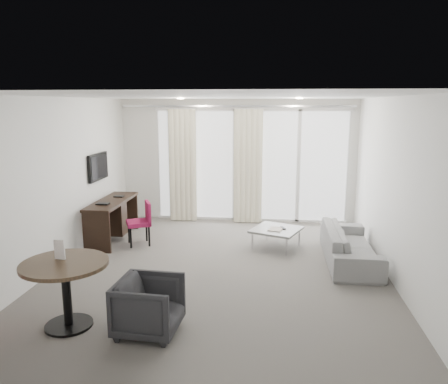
# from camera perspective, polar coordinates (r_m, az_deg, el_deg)

# --- Properties ---
(floor) EXTENTS (5.00, 6.00, 0.00)m
(floor) POSITION_cam_1_polar(r_m,az_deg,el_deg) (6.78, -0.60, -10.17)
(floor) COLOR #605C56
(floor) RESTS_ON ground
(ceiling) EXTENTS (5.00, 6.00, 0.00)m
(ceiling) POSITION_cam_1_polar(r_m,az_deg,el_deg) (6.30, -0.65, 12.39)
(ceiling) COLOR white
(ceiling) RESTS_ON ground
(wall_left) EXTENTS (0.00, 6.00, 2.60)m
(wall_left) POSITION_cam_1_polar(r_m,az_deg,el_deg) (7.17, -20.86, 1.08)
(wall_left) COLOR silver
(wall_left) RESTS_ON ground
(wall_right) EXTENTS (0.00, 6.00, 2.60)m
(wall_right) POSITION_cam_1_polar(r_m,az_deg,el_deg) (6.59, 21.49, 0.17)
(wall_right) COLOR silver
(wall_right) RESTS_ON ground
(wall_front) EXTENTS (5.00, 0.00, 2.60)m
(wall_front) POSITION_cam_1_polar(r_m,az_deg,el_deg) (3.56, -6.85, -8.30)
(wall_front) COLOR silver
(wall_front) RESTS_ON ground
(window_panel) EXTENTS (4.00, 0.02, 2.38)m
(window_panel) POSITION_cam_1_polar(r_m,az_deg,el_deg) (9.34, 3.54, 3.44)
(window_panel) COLOR white
(window_panel) RESTS_ON ground
(window_frame) EXTENTS (4.10, 0.06, 2.44)m
(window_frame) POSITION_cam_1_polar(r_m,az_deg,el_deg) (9.32, 3.54, 3.43)
(window_frame) COLOR white
(window_frame) RESTS_ON ground
(curtain_left) EXTENTS (0.60, 0.20, 2.38)m
(curtain_left) POSITION_cam_1_polar(r_m,az_deg,el_deg) (9.37, -5.42, 3.44)
(curtain_left) COLOR beige
(curtain_left) RESTS_ON ground
(curtain_right) EXTENTS (0.60, 0.20, 2.38)m
(curtain_right) POSITION_cam_1_polar(r_m,az_deg,el_deg) (9.18, 3.17, 3.31)
(curtain_right) COLOR beige
(curtain_right) RESTS_ON ground
(curtain_track) EXTENTS (4.80, 0.04, 0.04)m
(curtain_track) POSITION_cam_1_polar(r_m,az_deg,el_deg) (9.11, 1.66, 11.15)
(curtain_track) COLOR #B2B2B7
(curtain_track) RESTS_ON ceiling
(downlight_a) EXTENTS (0.12, 0.12, 0.02)m
(downlight_a) POSITION_cam_1_polar(r_m,az_deg,el_deg) (8.03, -5.68, 12.06)
(downlight_a) COLOR #FFE0B2
(downlight_a) RESTS_ON ceiling
(downlight_b) EXTENTS (0.12, 0.12, 0.02)m
(downlight_b) POSITION_cam_1_polar(r_m,az_deg,el_deg) (7.86, 9.80, 11.96)
(downlight_b) COLOR #FFE0B2
(downlight_b) RESTS_ON ceiling
(desk) EXTENTS (0.50, 1.60, 0.75)m
(desk) POSITION_cam_1_polar(r_m,az_deg,el_deg) (8.39, -14.34, -3.58)
(desk) COLOR black
(desk) RESTS_ON floor
(tv) EXTENTS (0.05, 0.80, 0.50)m
(tv) POSITION_cam_1_polar(r_m,az_deg,el_deg) (8.44, -16.12, 3.19)
(tv) COLOR black
(tv) RESTS_ON wall_left
(desk_chair) EXTENTS (0.56, 0.54, 0.78)m
(desk_chair) POSITION_cam_1_polar(r_m,az_deg,el_deg) (7.99, -11.11, -4.05)
(desk_chair) COLOR maroon
(desk_chair) RESTS_ON floor
(round_table) EXTENTS (1.11, 1.11, 0.77)m
(round_table) POSITION_cam_1_polar(r_m,az_deg,el_deg) (5.35, -19.85, -12.49)
(round_table) COLOR #392A1C
(round_table) RESTS_ON floor
(menu_card) EXTENTS (0.13, 0.03, 0.23)m
(menu_card) POSITION_cam_1_polar(r_m,az_deg,el_deg) (5.35, -20.56, -8.72)
(menu_card) COLOR white
(menu_card) RESTS_ON round_table
(tub_armchair) EXTENTS (0.73, 0.71, 0.62)m
(tub_armchair) POSITION_cam_1_polar(r_m,az_deg,el_deg) (5.03, -9.76, -14.48)
(tub_armchair) COLOR black
(tub_armchair) RESTS_ON floor
(coffee_table) EXTENTS (1.00, 1.00, 0.34)m
(coffee_table) POSITION_cam_1_polar(r_m,az_deg,el_deg) (7.79, 6.82, -5.99)
(coffee_table) COLOR gray
(coffee_table) RESTS_ON floor
(remote) EXTENTS (0.11, 0.18, 0.02)m
(remote) POSITION_cam_1_polar(r_m,az_deg,el_deg) (7.76, 7.70, -4.64)
(remote) COLOR black
(remote) RESTS_ON coffee_table
(magazine) EXTENTS (0.27, 0.31, 0.01)m
(magazine) POSITION_cam_1_polar(r_m,az_deg,el_deg) (7.68, 6.77, -4.79)
(magazine) COLOR gray
(magazine) RESTS_ON coffee_table
(sofa) EXTENTS (0.75, 1.91, 0.56)m
(sofa) POSITION_cam_1_polar(r_m,az_deg,el_deg) (7.31, 16.11, -6.69)
(sofa) COLOR gray
(sofa) RESTS_ON floor
(terrace_slab) EXTENTS (5.60, 3.00, 0.12)m
(terrace_slab) POSITION_cam_1_polar(r_m,az_deg,el_deg) (11.06, 3.90, -1.95)
(terrace_slab) COLOR #4D4D50
(terrace_slab) RESTS_ON ground
(rattan_chair_a) EXTENTS (0.65, 0.65, 0.84)m
(rattan_chair_a) POSITION_cam_1_polar(r_m,az_deg,el_deg) (10.87, 5.18, 0.39)
(rattan_chair_a) COLOR brown
(rattan_chair_a) RESTS_ON terrace_slab
(rattan_chair_b) EXTENTS (0.67, 0.67, 0.79)m
(rattan_chair_b) POSITION_cam_1_polar(r_m,az_deg,el_deg) (10.96, 14.23, 0.02)
(rattan_chair_b) COLOR brown
(rattan_chair_b) RESTS_ON terrace_slab
(rattan_table) EXTENTS (0.48, 0.48, 0.46)m
(rattan_table) POSITION_cam_1_polar(r_m,az_deg,el_deg) (10.28, 8.85, -1.44)
(rattan_table) COLOR brown
(rattan_table) RESTS_ON terrace_slab
(balustrade) EXTENTS (5.50, 0.06, 1.05)m
(balustrade) POSITION_cam_1_polar(r_m,az_deg,el_deg) (12.37, 4.28, 2.13)
(balustrade) COLOR #B2B2B7
(balustrade) RESTS_ON terrace_slab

